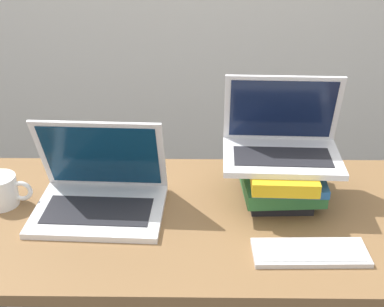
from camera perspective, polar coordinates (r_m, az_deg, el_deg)
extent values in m
cube|color=brown|center=(1.42, 1.71, -7.03)|extent=(1.47, 0.63, 0.03)
cylinder|color=gray|center=(1.97, -19.08, -11.71)|extent=(0.05, 0.05, 0.74)
cube|color=silver|center=(1.44, -9.86, -6.00)|extent=(0.35, 0.27, 0.02)
cube|color=#232328|center=(1.42, -10.02, -6.02)|extent=(0.28, 0.15, 0.00)
cube|color=silver|center=(1.44, -9.62, -0.16)|extent=(0.34, 0.13, 0.24)
cube|color=#0A2D4C|center=(1.44, -9.64, -0.30)|extent=(0.31, 0.11, 0.21)
cube|color=black|center=(1.50, 9.03, -4.12)|extent=(0.17, 0.21, 0.03)
cube|color=#33753D|center=(1.49, 9.36, -3.03)|extent=(0.22, 0.24, 0.04)
cube|color=#235693|center=(1.47, 10.01, -2.14)|extent=(0.20, 0.23, 0.02)
cube|color=gold|center=(1.44, 9.49, -1.42)|extent=(0.18, 0.27, 0.04)
cube|color=silver|center=(1.44, 9.53, -0.43)|extent=(0.32, 0.22, 0.02)
cube|color=#232328|center=(1.42, 9.61, -0.33)|extent=(0.26, 0.12, 0.00)
cube|color=silver|center=(1.46, 9.56, 4.74)|extent=(0.31, 0.08, 0.20)
cube|color=#0F1938|center=(1.45, 9.58, 4.63)|extent=(0.28, 0.07, 0.18)
cube|color=silver|center=(1.30, 12.47, -10.28)|extent=(0.27, 0.11, 0.01)
cube|color=silver|center=(1.30, 12.50, -10.04)|extent=(0.25, 0.09, 0.00)
torus|color=white|center=(1.51, -17.72, -3.82)|extent=(0.06, 0.01, 0.06)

